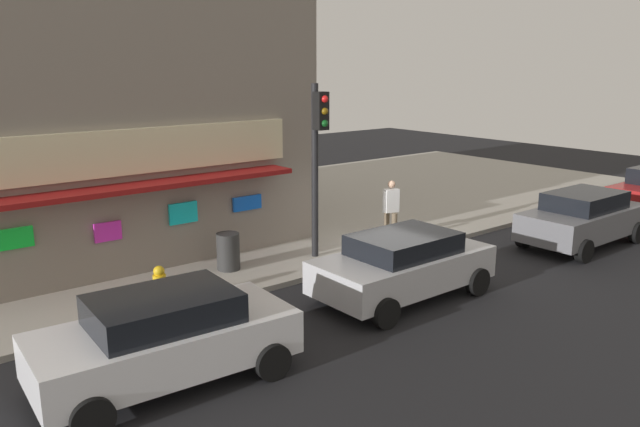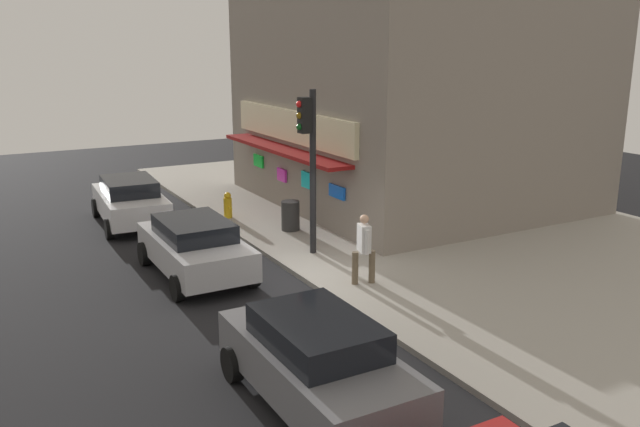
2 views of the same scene
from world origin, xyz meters
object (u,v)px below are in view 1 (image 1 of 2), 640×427
(parked_car_silver, at_px, (403,264))
(parked_car_grey, at_px, (583,218))
(trash_can, at_px, (228,251))
(pedestrian, at_px, (391,207))
(traffic_light, at_px, (318,148))
(fire_hydrant, at_px, (160,286))
(parked_car_white, at_px, (165,337))

(parked_car_silver, distance_m, parked_car_grey, 7.10)
(trash_can, bearing_deg, pedestrian, -6.31)
(parked_car_silver, bearing_deg, traffic_light, 87.25)
(fire_hydrant, xyz_separation_m, pedestrian, (7.49, 0.60, 0.53))
(parked_car_white, bearing_deg, pedestrian, 22.07)
(trash_can, bearing_deg, parked_car_silver, -60.07)
(trash_can, distance_m, parked_car_grey, 10.21)
(parked_car_silver, distance_m, parked_car_white, 5.85)
(fire_hydrant, relative_size, pedestrian, 0.50)
(pedestrian, height_order, parked_car_white, pedestrian)
(pedestrian, bearing_deg, parked_car_silver, -131.36)
(fire_hydrant, height_order, parked_car_grey, parked_car_grey)
(traffic_light, xyz_separation_m, parked_car_white, (-6.00, -3.52, -2.25))
(trash_can, relative_size, parked_car_white, 0.21)
(fire_hydrant, height_order, parked_car_white, parked_car_white)
(trash_can, bearing_deg, parked_car_grey, -24.13)
(traffic_light, height_order, parked_car_grey, traffic_light)
(pedestrian, bearing_deg, traffic_light, -179.39)
(fire_hydrant, xyz_separation_m, parked_car_silver, (4.59, -2.69, 0.23))
(parked_car_white, height_order, parked_car_grey, parked_car_grey)
(trash_can, distance_m, pedestrian, 5.18)
(parked_car_silver, relative_size, parked_car_grey, 1.00)
(parked_car_silver, bearing_deg, pedestrian, 48.64)
(pedestrian, distance_m, parked_car_white, 9.44)
(traffic_light, xyz_separation_m, trash_can, (-2.38, 0.60, -2.46))
(traffic_light, relative_size, fire_hydrant, 5.17)
(fire_hydrant, bearing_deg, trash_can, 26.32)
(trash_can, height_order, parked_car_silver, parked_car_silver)
(pedestrian, relative_size, parked_car_silver, 0.41)
(parked_car_white, bearing_deg, fire_hydrant, 66.92)
(fire_hydrant, relative_size, parked_car_white, 0.20)
(fire_hydrant, height_order, pedestrian, pedestrian)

